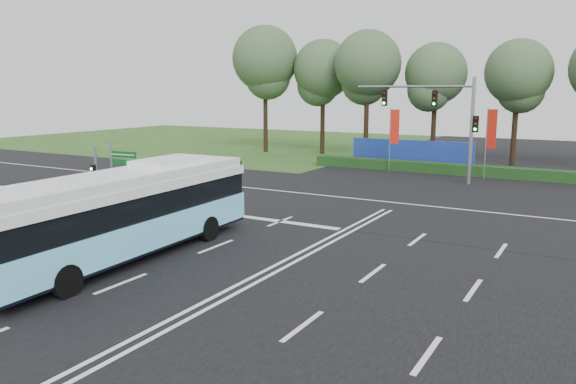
# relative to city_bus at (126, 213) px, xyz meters

# --- Properties ---
(ground) EXTENTS (120.00, 120.00, 0.00)m
(ground) POSITION_rel_city_bus_xyz_m (5.16, 2.87, -1.75)
(ground) COLOR #27531B
(ground) RESTS_ON ground
(road_main) EXTENTS (20.00, 120.00, 0.04)m
(road_main) POSITION_rel_city_bus_xyz_m (5.16, 2.87, -1.73)
(road_main) COLOR black
(road_main) RESTS_ON ground
(road_cross) EXTENTS (120.00, 14.00, 0.05)m
(road_cross) POSITION_rel_city_bus_xyz_m (5.16, 14.87, -1.73)
(road_cross) COLOR black
(road_cross) RESTS_ON ground
(bike_path) EXTENTS (5.00, 18.00, 0.06)m
(bike_path) POSITION_rel_city_bus_xyz_m (-7.34, -0.13, -1.72)
(bike_path) COLOR black
(bike_path) RESTS_ON ground
(kerb_strip) EXTENTS (0.25, 18.00, 0.12)m
(kerb_strip) POSITION_rel_city_bus_xyz_m (-4.94, -0.13, -1.69)
(kerb_strip) COLOR gray
(kerb_strip) RESTS_ON ground
(city_bus) EXTENTS (3.05, 12.23, 3.48)m
(city_bus) POSITION_rel_city_bus_xyz_m (0.00, 0.00, 0.00)
(city_bus) COLOR #6CD1FB
(city_bus) RESTS_ON ground
(pedestrian_signal) EXTENTS (0.32, 0.42, 3.46)m
(pedestrian_signal) POSITION_rel_city_bus_xyz_m (-6.75, 4.60, 0.14)
(pedestrian_signal) COLOR gray
(pedestrian_signal) RESTS_ON ground
(street_sign) EXTENTS (1.52, 0.19, 3.91)m
(street_sign) POSITION_rel_city_bus_xyz_m (-4.73, 4.14, 0.72)
(street_sign) COLOR gray
(street_sign) RESTS_ON ground
(banner_flag_left) EXTENTS (0.67, 0.33, 4.84)m
(banner_flag_left) POSITION_rel_city_bus_xyz_m (0.73, 26.63, 1.39)
(banner_flag_left) COLOR gray
(banner_flag_left) RESTS_ON ground
(banner_flag_mid) EXTENTS (0.72, 0.24, 4.99)m
(banner_flag_mid) POSITION_rel_city_bus_xyz_m (7.86, 26.00, 1.48)
(banner_flag_mid) COLOR gray
(banner_flag_mid) RESTS_ON ground
(traffic_light_gantry) EXTENTS (8.41, 0.28, 7.00)m
(traffic_light_gantry) POSITION_rel_city_bus_xyz_m (5.37, 23.37, 2.91)
(traffic_light_gantry) COLOR gray
(traffic_light_gantry) RESTS_ON ground
(hedge) EXTENTS (22.00, 1.20, 0.80)m
(hedge) POSITION_rel_city_bus_xyz_m (5.16, 27.37, -1.35)
(hedge) COLOR #143714
(hedge) RESTS_ON ground
(blue_hoarding) EXTENTS (10.00, 0.30, 2.20)m
(blue_hoarding) POSITION_rel_city_bus_xyz_m (1.16, 29.87, -0.65)
(blue_hoarding) COLOR navy
(blue_hoarding) RESTS_ON ground
(eucalyptus_row) EXTENTS (41.72, 7.46, 12.49)m
(eucalyptus_row) POSITION_rel_city_bus_xyz_m (0.59, 34.40, 6.48)
(eucalyptus_row) COLOR black
(eucalyptus_row) RESTS_ON ground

